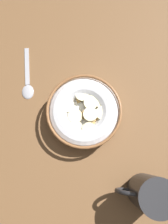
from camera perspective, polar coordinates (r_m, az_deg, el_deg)
ground_plane at (r=49.31cm, az=0.00°, el=-0.99°), size 119.80×119.80×2.00cm
cereal_bowl at (r=45.84cm, az=0.01°, el=-0.12°), size 15.62×15.62×4.68cm
spoon at (r=51.65cm, az=-14.72°, el=7.26°), size 4.08×12.79×0.80cm
coffee_mug at (r=44.51cm, az=16.75°, el=-19.94°), size 10.05×6.87×9.93cm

